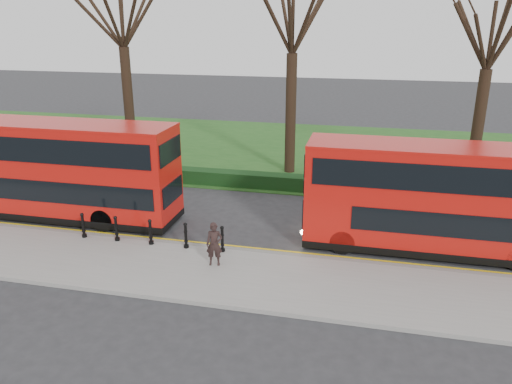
% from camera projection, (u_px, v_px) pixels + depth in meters
% --- Properties ---
extents(ground, '(120.00, 120.00, 0.00)m').
position_uv_depth(ground, '(203.00, 237.00, 20.68)').
color(ground, '#28282B').
rests_on(ground, ground).
extents(pavement, '(60.00, 4.00, 0.15)m').
position_uv_depth(pavement, '(175.00, 269.00, 17.90)').
color(pavement, gray).
rests_on(pavement, ground).
extents(kerb, '(60.00, 0.25, 0.16)m').
position_uv_depth(kerb, '(194.00, 246.00, 19.74)').
color(kerb, slate).
rests_on(kerb, ground).
extents(grass_verge, '(60.00, 18.00, 0.06)m').
position_uv_depth(grass_verge, '(273.00, 149.00, 34.47)').
color(grass_verge, '#1E4C19').
rests_on(grass_verge, ground).
extents(hedge, '(60.00, 0.90, 0.80)m').
position_uv_depth(hedge, '(243.00, 180.00, 26.81)').
color(hedge, black).
rests_on(hedge, ground).
extents(yellow_line_outer, '(60.00, 0.10, 0.01)m').
position_uv_depth(yellow_line_outer, '(197.00, 244.00, 20.04)').
color(yellow_line_outer, yellow).
rests_on(yellow_line_outer, ground).
extents(yellow_line_inner, '(60.00, 0.10, 0.01)m').
position_uv_depth(yellow_line_inner, '(199.00, 242.00, 20.22)').
color(yellow_line_inner, yellow).
rests_on(yellow_line_inner, ground).
extents(tree_left, '(8.17, 8.17, 12.77)m').
position_uv_depth(tree_left, '(120.00, 6.00, 28.52)').
color(tree_left, black).
rests_on(tree_left, ground).
extents(tree_mid, '(7.92, 7.92, 12.37)m').
position_uv_depth(tree_mid, '(293.00, 10.00, 26.50)').
color(tree_mid, black).
rests_on(tree_mid, ground).
extents(tree_right, '(7.17, 7.17, 11.20)m').
position_uv_depth(tree_right, '(493.00, 28.00, 24.66)').
color(tree_right, black).
rests_on(tree_right, ground).
extents(bollard_row, '(6.03, 0.15, 1.00)m').
position_uv_depth(bollard_row, '(151.00, 232.00, 19.58)').
color(bollard_row, black).
rests_on(bollard_row, pavement).
extents(bus_lead, '(10.96, 2.52, 4.36)m').
position_uv_depth(bus_lead, '(56.00, 171.00, 22.17)').
color(bus_lead, '#B6120D').
rests_on(bus_lead, ground).
extents(bus_rear, '(10.54, 2.42, 4.19)m').
position_uv_depth(bus_rear, '(446.00, 200.00, 18.79)').
color(bus_rear, '#B6120D').
rests_on(bus_rear, ground).
extents(pedestrian, '(0.65, 0.49, 1.62)m').
position_uv_depth(pedestrian, '(214.00, 244.00, 17.82)').
color(pedestrian, black).
rests_on(pedestrian, pavement).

